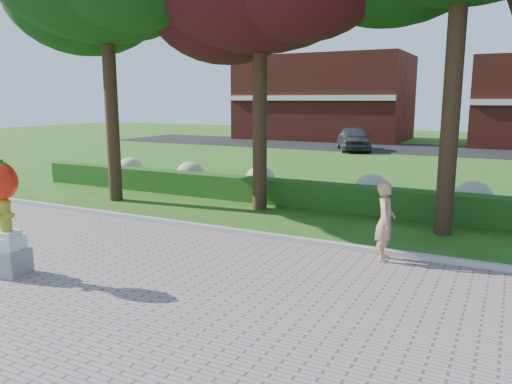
# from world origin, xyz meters

# --- Properties ---
(ground) EXTENTS (100.00, 100.00, 0.00)m
(ground) POSITION_xyz_m (0.00, 0.00, 0.00)
(ground) COLOR #255816
(ground) RESTS_ON ground
(walkway) EXTENTS (40.00, 14.00, 0.04)m
(walkway) POSITION_xyz_m (0.00, -4.00, 0.02)
(walkway) COLOR gray
(walkway) RESTS_ON ground
(curb) EXTENTS (40.00, 0.18, 0.15)m
(curb) POSITION_xyz_m (0.00, 3.00, 0.07)
(curb) COLOR #ADADA5
(curb) RESTS_ON ground
(lawn_hedge) EXTENTS (24.00, 0.70, 0.80)m
(lawn_hedge) POSITION_xyz_m (0.00, 7.00, 0.40)
(lawn_hedge) COLOR #1B4112
(lawn_hedge) RESTS_ON ground
(hydrangea_row) EXTENTS (20.10, 1.10, 0.99)m
(hydrangea_row) POSITION_xyz_m (0.57, 8.00, 0.55)
(hydrangea_row) COLOR #ADB58A
(hydrangea_row) RESTS_ON ground
(street) EXTENTS (50.00, 8.00, 0.02)m
(street) POSITION_xyz_m (0.00, 28.00, 0.01)
(street) COLOR black
(street) RESTS_ON ground
(building_left) EXTENTS (14.00, 8.00, 7.00)m
(building_left) POSITION_xyz_m (-10.00, 34.00, 3.50)
(building_left) COLOR maroon
(building_left) RESTS_ON ground
(hydrant_sculpture) EXTENTS (0.73, 0.73, 2.24)m
(hydrant_sculpture) POSITION_xyz_m (-3.56, -1.63, 1.23)
(hydrant_sculpture) COLOR gray
(hydrant_sculpture) RESTS_ON walkway
(woman) EXTENTS (0.52, 0.68, 1.68)m
(woman) POSITION_xyz_m (2.68, 2.60, 0.88)
(woman) COLOR tan
(woman) RESTS_ON walkway
(parked_car) EXTENTS (3.61, 5.05, 1.60)m
(parked_car) POSITION_xyz_m (-4.63, 25.00, 0.82)
(parked_car) COLOR #393B3F
(parked_car) RESTS_ON street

